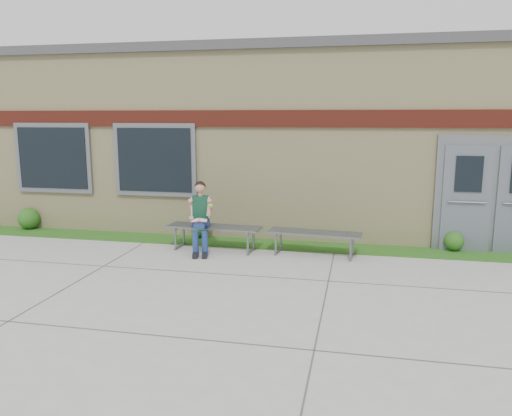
# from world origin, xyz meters

# --- Properties ---
(ground) EXTENTS (80.00, 80.00, 0.00)m
(ground) POSITION_xyz_m (0.00, 0.00, 0.00)
(ground) COLOR #9E9E99
(ground) RESTS_ON ground
(grass_strip) EXTENTS (16.00, 0.80, 0.02)m
(grass_strip) POSITION_xyz_m (0.00, 2.60, 0.01)
(grass_strip) COLOR #254D14
(grass_strip) RESTS_ON ground
(school_building) EXTENTS (16.20, 6.22, 4.20)m
(school_building) POSITION_xyz_m (-0.00, 5.99, 2.10)
(school_building) COLOR beige
(school_building) RESTS_ON ground
(bench_left) EXTENTS (1.91, 0.62, 0.49)m
(bench_left) POSITION_xyz_m (-1.37, 2.00, 0.38)
(bench_left) COLOR slate
(bench_left) RESTS_ON ground
(bench_right) EXTENTS (1.82, 0.65, 0.46)m
(bench_right) POSITION_xyz_m (0.63, 2.00, 0.36)
(bench_right) COLOR slate
(bench_right) RESTS_ON ground
(girl) EXTENTS (0.54, 0.85, 1.40)m
(girl) POSITION_xyz_m (-1.59, 1.80, 0.74)
(girl) COLOR navy
(girl) RESTS_ON ground
(shrub_west) EXTENTS (0.50, 0.50, 0.50)m
(shrub_west) POSITION_xyz_m (-6.19, 2.85, 0.27)
(shrub_west) COLOR #254D14
(shrub_west) RESTS_ON grass_strip
(shrub_mid) EXTENTS (0.31, 0.31, 0.31)m
(shrub_mid) POSITION_xyz_m (-1.99, 2.85, 0.18)
(shrub_mid) COLOR #254D14
(shrub_mid) RESTS_ON grass_strip
(shrub_east) EXTENTS (0.38, 0.38, 0.38)m
(shrub_east) POSITION_xyz_m (3.31, 2.85, 0.21)
(shrub_east) COLOR #254D14
(shrub_east) RESTS_ON grass_strip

